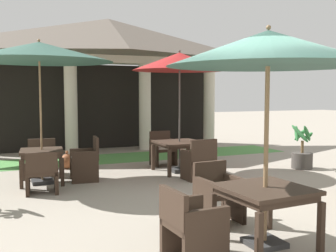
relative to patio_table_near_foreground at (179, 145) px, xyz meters
The scene contains 18 objects.
ground_plane 4.29m from the patio_table_near_foreground, 98.67° to the right, with size 60.00×60.00×0.00m, color #9E9384.
background_pavilion 4.84m from the patio_table_near_foreground, 99.07° to the left, with size 8.40×3.13×4.17m.
lawn_strip 2.69m from the patio_table_near_foreground, 104.18° to the left, with size 10.20×1.71×0.01m, color #519347.
patio_table_near_foreground is the anchor object (origin of this frame).
patio_umbrella_near_foreground 1.94m from the patio_table_near_foreground, 82.87° to the left, with size 2.23×2.23×2.86m.
patio_chair_near_foreground_north 1.00m from the patio_table_near_foreground, 91.38° to the left, with size 0.60×0.51×0.87m.
patio_chair_near_foreground_south 1.00m from the patio_table_near_foreground, 88.62° to the right, with size 0.65×0.52×0.89m.
patio_table_mid_left 3.13m from the patio_table_near_foreground, behind, with size 0.93×0.93×0.70m.
patio_umbrella_mid_left 3.74m from the patio_table_near_foreground, behind, with size 2.98×2.98×2.95m.
patio_chair_mid_left_south 3.35m from the patio_table_near_foreground, 164.44° to the right, with size 0.63×0.61×0.80m.
patio_chair_mid_left_east 2.25m from the patio_table_near_foreground, behind, with size 0.62×0.62×0.93m.
patio_chair_mid_left_north 3.17m from the patio_table_near_foreground, 164.01° to the left, with size 0.68×0.63×0.81m.
patio_table_far_back 4.76m from the patio_table_near_foreground, 102.09° to the right, with size 1.03×1.03×0.73m.
patio_umbrella_far_back 5.07m from the patio_table_near_foreground, 102.09° to the right, with size 2.43×2.43×2.66m.
patio_chair_far_back_west 5.14m from the patio_table_near_foreground, 113.33° to the right, with size 0.59×0.64×0.83m.
patio_chair_far_back_north 3.78m from the patio_table_near_foreground, 106.24° to the right, with size 0.60×0.59×0.85m.
potted_palm_right_edge 3.09m from the patio_table_near_foreground, 15.46° to the right, with size 0.59×0.59×1.11m.
terracotta_urn 2.82m from the patio_table_near_foreground, 149.08° to the left, with size 0.31×0.31×0.45m.
Camera 1 is at (-3.35, -4.46, 1.87)m, focal length 43.50 mm.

